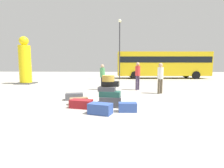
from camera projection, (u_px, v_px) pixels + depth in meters
ground_plane at (106, 106)px, 5.89m from camera, size 80.00×80.00×0.00m
suitcase_tower at (109, 93)px, 5.77m from camera, size 0.83×0.61×1.11m
suitcase_charcoal_white_trunk at (74, 97)px, 6.97m from camera, size 0.80×0.55×0.28m
suitcase_navy_upright_blue at (100, 109)px, 4.88m from camera, size 0.77×0.57×0.32m
suitcase_brown_left_side at (79, 101)px, 6.14m from camera, size 0.73×0.52×0.25m
suitcase_maroon_foreground_near at (81, 104)px, 5.60m from camera, size 0.80×0.53×0.28m
suitcase_navy_foreground_far at (128, 107)px, 5.12m from camera, size 0.58×0.33×0.29m
person_bearded_onlooker at (102, 75)px, 9.98m from camera, size 0.30×0.32×1.56m
person_tourist_with_camera at (160, 75)px, 8.51m from camera, size 0.30×0.30×1.61m
person_passerby_in_red at (138, 73)px, 9.87m from camera, size 0.30×0.30×1.68m
yellow_dummy_statue at (25, 63)px, 13.44m from camera, size 1.32×1.32×3.88m
parked_bus at (162, 63)px, 19.89m from camera, size 11.06×3.32×3.15m
lamp_post at (120, 41)px, 17.92m from camera, size 0.36×0.36×6.58m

